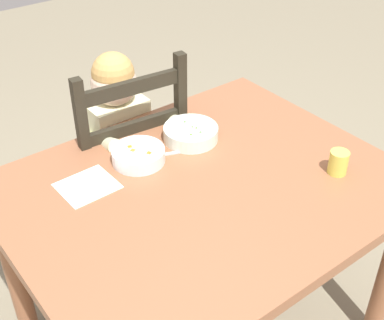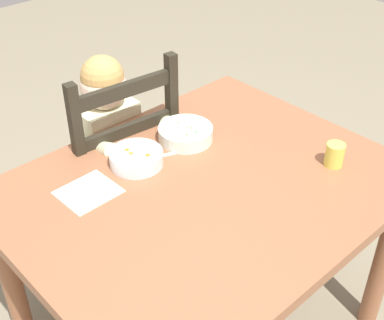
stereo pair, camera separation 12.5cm
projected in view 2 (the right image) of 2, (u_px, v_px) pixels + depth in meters
The scene contains 8 objects.
dining_table at pixel (204, 209), 1.69m from camera, with size 1.19×0.95×0.73m.
dining_chair at pixel (115, 175), 2.10m from camera, with size 0.46×0.46×0.98m.
child_figure at pixel (113, 139), 2.01m from camera, with size 0.32×0.31×0.97m.
bowl_of_peas at pixel (186, 133), 1.83m from camera, with size 0.19×0.19×0.05m.
bowl_of_carrots at pixel (136, 158), 1.71m from camera, with size 0.17×0.17×0.05m.
spoon at pixel (154, 157), 1.74m from camera, with size 0.13×0.07×0.01m.
drinking_cup at pixel (335, 155), 1.70m from camera, with size 0.06×0.06×0.08m, color #E0D752.
paper_napkin at pixel (88, 192), 1.60m from camera, with size 0.17×0.15×0.00m, color white.
Camera 2 is at (-0.91, -0.92, 1.73)m, focal length 49.48 mm.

